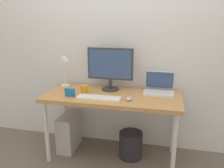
% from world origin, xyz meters
% --- Properties ---
extents(ground_plane, '(6.00, 6.00, 0.00)m').
position_xyz_m(ground_plane, '(0.00, 0.00, 0.00)').
color(ground_plane, '#665B51').
extents(back_wall, '(4.40, 0.04, 2.60)m').
position_xyz_m(back_wall, '(0.00, 0.37, 1.30)').
color(back_wall, silver).
rests_on(back_wall, ground_plane).
extents(desk, '(1.44, 0.61, 0.74)m').
position_xyz_m(desk, '(0.00, 0.00, 0.67)').
color(desk, '#B7844C').
rests_on(desk, ground_plane).
extents(monitor, '(0.51, 0.20, 0.47)m').
position_xyz_m(monitor, '(-0.06, 0.17, 1.01)').
color(monitor, '#333338').
rests_on(monitor, desk).
extents(laptop, '(0.32, 0.27, 0.23)m').
position_xyz_m(laptop, '(0.48, 0.19, 0.80)').
color(laptop, silver).
rests_on(laptop, desk).
extents(desk_lamp, '(0.11, 0.16, 0.41)m').
position_xyz_m(desk_lamp, '(-0.62, 0.17, 1.03)').
color(desk_lamp, silver).
rests_on(desk_lamp, desk).
extents(keyboard, '(0.44, 0.14, 0.02)m').
position_xyz_m(keyboard, '(-0.10, -0.17, 0.75)').
color(keyboard, silver).
rests_on(keyboard, desk).
extents(mouse, '(0.06, 0.09, 0.03)m').
position_xyz_m(mouse, '(0.20, -0.13, 0.75)').
color(mouse, '#B2B2B7').
rests_on(mouse, desk).
extents(coffee_mug, '(0.11, 0.08, 0.09)m').
position_xyz_m(coffee_mug, '(-0.30, -0.01, 0.78)').
color(coffee_mug, orange).
rests_on(coffee_mug, desk).
extents(photo_frame, '(0.11, 0.03, 0.09)m').
position_xyz_m(photo_frame, '(-0.41, -0.15, 0.79)').
color(photo_frame, '#1E72BF').
rests_on(photo_frame, desk).
extents(computer_tower, '(0.18, 0.36, 0.42)m').
position_xyz_m(computer_tower, '(-0.54, 0.05, 0.21)').
color(computer_tower, '#B2B2B7').
rests_on(computer_tower, ground_plane).
extents(wastebasket, '(0.26, 0.26, 0.30)m').
position_xyz_m(wastebasket, '(0.21, 0.04, 0.15)').
color(wastebasket, '#232328').
rests_on(wastebasket, ground_plane).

